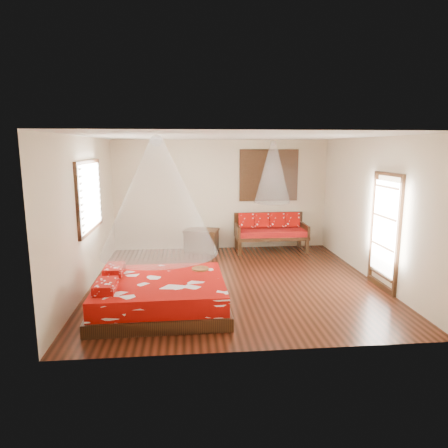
{
  "coord_description": "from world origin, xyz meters",
  "views": [
    {
      "loc": [
        -0.91,
        -7.46,
        2.59
      ],
      "look_at": [
        -0.19,
        0.06,
        1.15
      ],
      "focal_mm": 32.0,
      "sensor_mm": 36.0,
      "label": 1
    }
  ],
  "objects": [
    {
      "name": "wine_tray",
      "position": [
        -0.68,
        -0.75,
        0.56
      ],
      "size": [
        0.3,
        0.3,
        0.23
      ],
      "rotation": [
        0.0,
        0.0,
        -0.12
      ],
      "color": "brown",
      "rests_on": "bed"
    },
    {
      "name": "storage_chest",
      "position": [
        -0.54,
        2.45,
        0.29
      ],
      "size": [
        0.96,
        0.81,
        0.56
      ],
      "rotation": [
        0.0,
        0.0,
        -0.29
      ],
      "color": "black",
      "rests_on": "floor"
    },
    {
      "name": "room",
      "position": [
        0.0,
        0.0,
        1.4
      ],
      "size": [
        5.54,
        5.54,
        2.84
      ],
      "color": "black",
      "rests_on": "ground"
    },
    {
      "name": "daybed",
      "position": [
        1.22,
        2.38,
        0.52
      ],
      "size": [
        1.81,
        0.8,
        0.95
      ],
      "color": "black",
      "rests_on": "floor"
    },
    {
      "name": "shutter_panel",
      "position": [
        1.22,
        2.72,
        1.9
      ],
      "size": [
        1.52,
        0.06,
        1.32
      ],
      "color": "black",
      "rests_on": "wall_back"
    },
    {
      "name": "glazed_door",
      "position": [
        2.72,
        -0.6,
        1.07
      ],
      "size": [
        0.08,
        1.02,
        2.16
      ],
      "color": "black",
      "rests_on": "floor"
    },
    {
      "name": "mosquito_net_daybed",
      "position": [
        1.22,
        2.25,
        2.0
      ],
      "size": [
        0.89,
        0.89,
        1.5
      ],
      "primitive_type": "cone",
      "color": "white",
      "rests_on": "ceiling"
    },
    {
      "name": "window_left",
      "position": [
        -2.71,
        0.2,
        1.7
      ],
      "size": [
        0.1,
        1.74,
        1.34
      ],
      "color": "black",
      "rests_on": "wall_left"
    },
    {
      "name": "mosquito_net_main",
      "position": [
        -1.34,
        -1.25,
        1.85
      ],
      "size": [
        1.85,
        1.85,
        1.8
      ],
      "primitive_type": "cone",
      "color": "white",
      "rests_on": "ceiling"
    },
    {
      "name": "bed",
      "position": [
        -1.36,
        -1.25,
        0.25
      ],
      "size": [
        2.15,
        1.95,
        0.64
      ],
      "rotation": [
        0.0,
        0.0,
        0.02
      ],
      "color": "black",
      "rests_on": "floor"
    }
  ]
}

